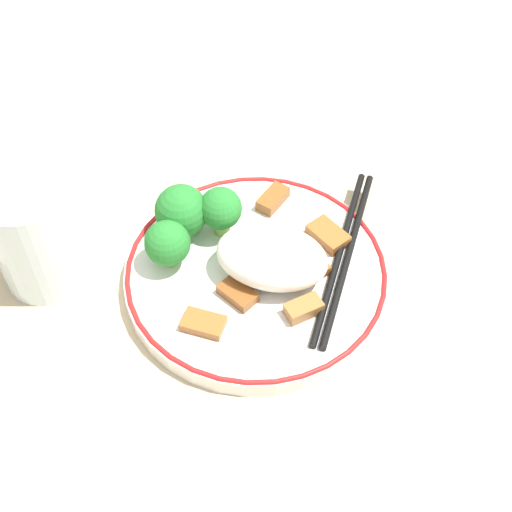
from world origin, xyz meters
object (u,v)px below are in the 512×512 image
broccoli_back_center (181,211)px  broccoli_back_right (167,244)px  drinking_glass (35,235)px  chopsticks (344,254)px  broccoli_back_left (221,209)px  plate (256,274)px

broccoli_back_center → broccoli_back_right: broccoli_back_center is taller
broccoli_back_center → broccoli_back_right: 0.04m
broccoli_back_right → drinking_glass: bearing=14.1°
drinking_glass → chopsticks: bearing=-163.9°
broccoli_back_left → drinking_glass: bearing=27.7°
broccoli_back_right → chopsticks: size_ratio=0.23×
broccoli_back_left → broccoli_back_right: (0.04, 0.05, -0.00)m
broccoli_back_left → broccoli_back_right: broccoli_back_left is taller
plate → broccoli_back_right: (0.08, 0.01, 0.03)m
broccoli_back_center → chopsticks: broccoli_back_center is taller
chopsticks → broccoli_back_left: bearing=-0.4°
broccoli_back_left → drinking_glass: 0.17m
broccoli_back_left → broccoli_back_center: size_ratio=0.97×
broccoli_back_left → broccoli_back_right: size_ratio=1.07×
plate → drinking_glass: (0.20, 0.04, 0.05)m
plate → drinking_glass: bearing=12.0°
broccoli_back_left → broccoli_back_center: broccoli_back_center is taller
plate → chopsticks: size_ratio=1.14×
chopsticks → drinking_glass: drinking_glass is taller
plate → broccoli_back_center: (0.08, -0.03, 0.04)m
plate → drinking_glass: 0.20m
broccoli_back_right → drinking_glass: (0.12, 0.03, 0.01)m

